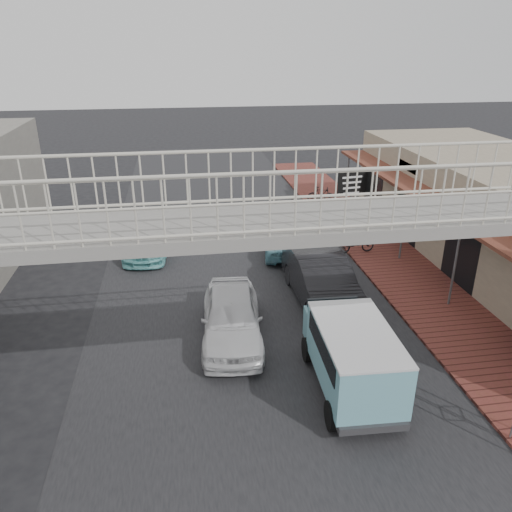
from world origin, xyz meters
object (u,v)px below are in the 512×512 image
object	(u,v)px
angkot_far	(148,239)
motorcycle_near	(356,243)
white_hatchback	(232,317)
motorcycle_far	(321,195)
arrow_sign	(371,183)
angkot_curb	(286,237)
angkot_van	(352,351)
dark_sedan	(322,281)

from	to	relation	value
angkot_far	motorcycle_near	xyz separation A→B (m)	(8.65, -1.66, -0.09)
white_hatchback	motorcycle_far	bearing A→B (deg)	68.49
motorcycle_near	motorcycle_far	distance (m)	7.14
arrow_sign	angkot_far	bearing A→B (deg)	166.14
motorcycle_near	angkot_curb	bearing A→B (deg)	66.46
angkot_van	motorcycle_near	xyz separation A→B (m)	(3.20, 8.62, -0.69)
dark_sedan	angkot_van	world-z (taller)	angkot_van
angkot_far	arrow_sign	distance (m)	9.69
angkot_far	arrow_sign	xyz separation A→B (m)	(9.39, -0.82, 2.25)
motorcycle_far	arrow_sign	size ratio (longest dim) A/B	0.44
angkot_far	angkot_van	world-z (taller)	angkot_van
white_hatchback	dark_sedan	xyz separation A→B (m)	(3.30, 1.83, 0.08)
white_hatchback	dark_sedan	world-z (taller)	dark_sedan
dark_sedan	motorcycle_near	world-z (taller)	dark_sedan
dark_sedan	angkot_far	xyz separation A→B (m)	(-6.05, 5.52, -0.21)
dark_sedan	arrow_sign	distance (m)	6.12
white_hatchback	motorcycle_near	distance (m)	8.21
white_hatchback	angkot_van	world-z (taller)	angkot_van
white_hatchback	motorcycle_near	size ratio (longest dim) A/B	2.69
dark_sedan	angkot_van	xyz separation A→B (m)	(-0.60, -4.75, 0.39)
angkot_far	motorcycle_near	size ratio (longest dim) A/B	2.61
dark_sedan	angkot_van	size ratio (longest dim) A/B	1.25
angkot_curb	angkot_van	bearing A→B (deg)	93.88
dark_sedan	motorcycle_far	world-z (taller)	dark_sedan
angkot_curb	angkot_far	size ratio (longest dim) A/B	1.01
angkot_far	dark_sedan	bearing A→B (deg)	-37.02
dark_sedan	motorcycle_far	bearing A→B (deg)	73.28
dark_sedan	arrow_sign	world-z (taller)	arrow_sign
white_hatchback	angkot_van	bearing A→B (deg)	-42.15
white_hatchback	motorcycle_far	xyz separation A→B (m)	(6.41, 12.82, -0.19)
angkot_van	motorcycle_near	bearing A→B (deg)	72.13
angkot_curb	angkot_far	bearing A→B (deg)	-0.55
white_hatchback	motorcycle_far	size ratio (longest dim) A/B	2.88
angkot_van	angkot_far	bearing A→B (deg)	120.45
angkot_far	motorcycle_far	size ratio (longest dim) A/B	2.78
motorcycle_far	angkot_curb	bearing A→B (deg)	168.70
angkot_curb	motorcycle_far	bearing A→B (deg)	-111.95
white_hatchback	dark_sedan	size ratio (longest dim) A/B	0.88
motorcycle_far	angkot_van	bearing A→B (deg)	-176.34
dark_sedan	angkot_far	world-z (taller)	dark_sedan
white_hatchback	arrow_sign	world-z (taller)	arrow_sign
angkot_far	angkot_van	distance (m)	11.65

